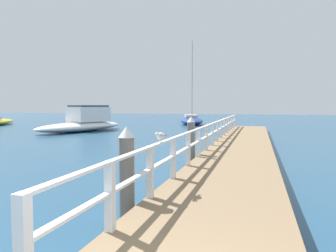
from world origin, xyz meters
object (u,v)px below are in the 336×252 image
at_px(boat_1, 192,120).
at_px(boat_0, 84,122).
at_px(dock_piling_far, 191,141).
at_px(seagull_foreground, 160,136).
at_px(dock_piling_near, 127,173).

bearing_deg(boat_1, boat_0, 44.77).
bearing_deg(dock_piling_far, boat_1, 101.88).
height_order(seagull_foreground, boat_1, boat_1).
bearing_deg(dock_piling_near, dock_piling_far, 90.00).
height_order(dock_piling_far, boat_1, boat_1).
xyz_separation_m(seagull_foreground, boat_0, (-12.20, 17.03, -0.78)).
height_order(dock_piling_near, boat_1, boat_1).
bearing_deg(seagull_foreground, boat_1, -73.30).
height_order(boat_0, boat_1, boat_1).
bearing_deg(seagull_foreground, dock_piling_far, -79.46).
bearing_deg(dock_piling_near, boat_1, 99.70).
distance_m(dock_piling_far, boat_1, 24.86).
bearing_deg(boat_0, dock_piling_near, -42.46).
bearing_deg(dock_piling_far, seagull_foreground, -85.47).
distance_m(boat_0, boat_1, 13.81).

